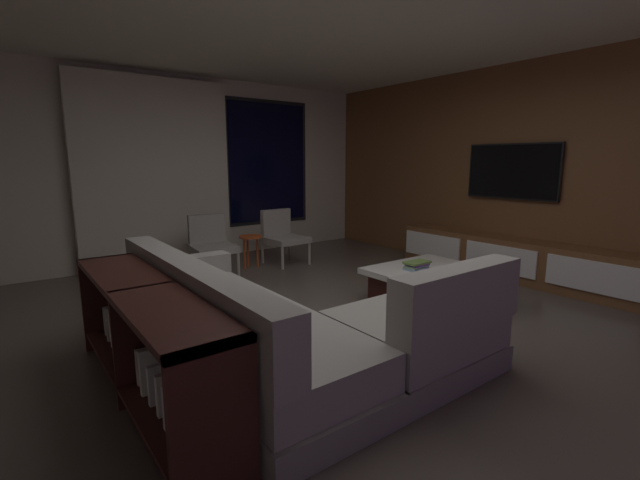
% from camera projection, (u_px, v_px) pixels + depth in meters
% --- Properties ---
extents(floor, '(9.20, 9.20, 0.00)m').
position_uv_depth(floor, '(349.00, 331.00, 3.81)').
color(floor, '#564C44').
extents(back_wall_with_window, '(6.60, 0.30, 2.70)m').
position_uv_depth(back_wall_with_window, '(187.00, 170.00, 6.37)').
color(back_wall_with_window, beige).
rests_on(back_wall_with_window, floor).
extents(media_wall, '(0.12, 7.80, 2.70)m').
position_uv_depth(media_wall, '(536.00, 172.00, 5.37)').
color(media_wall, brown).
rests_on(media_wall, floor).
extents(ceiling, '(8.20, 8.20, 0.00)m').
position_uv_depth(ceiling, '(353.00, 0.00, 3.32)').
color(ceiling, beige).
extents(sectional_couch, '(1.98, 2.50, 0.82)m').
position_uv_depth(sectional_couch, '(284.00, 329.00, 3.09)').
color(sectional_couch, gray).
rests_on(sectional_couch, floor).
extents(coffee_table, '(1.16, 1.16, 0.36)m').
position_uv_depth(coffee_table, '(436.00, 286.00, 4.50)').
color(coffee_table, '#391914').
rests_on(coffee_table, floor).
extents(book_stack_on_coffee_table, '(0.27, 0.17, 0.09)m').
position_uv_depth(book_stack_on_coffee_table, '(417.00, 265.00, 4.50)').
color(book_stack_on_coffee_table, '#83A1BB').
rests_on(book_stack_on_coffee_table, coffee_table).
extents(accent_chair_near_window, '(0.57, 0.59, 0.78)m').
position_uv_depth(accent_chair_near_window, '(282.00, 234.00, 6.29)').
color(accent_chair_near_window, '#B2ADA0').
rests_on(accent_chair_near_window, floor).
extents(accent_chair_by_curtain, '(0.58, 0.60, 0.78)m').
position_uv_depth(accent_chair_by_curtain, '(211.00, 242.00, 5.67)').
color(accent_chair_by_curtain, '#B2ADA0').
rests_on(accent_chair_by_curtain, floor).
extents(side_stool, '(0.32, 0.32, 0.46)m').
position_uv_depth(side_stool, '(250.00, 242.00, 5.99)').
color(side_stool, '#BF4C1E').
rests_on(side_stool, floor).
extents(media_console, '(0.46, 3.10, 0.52)m').
position_uv_depth(media_console, '(512.00, 260.00, 5.44)').
color(media_console, brown).
rests_on(media_console, floor).
extents(mounted_tv, '(0.05, 1.22, 0.70)m').
position_uv_depth(mounted_tv, '(512.00, 171.00, 5.51)').
color(mounted_tv, black).
extents(console_table_behind_couch, '(0.40, 2.10, 0.74)m').
position_uv_depth(console_table_behind_couch, '(146.00, 338.00, 2.63)').
color(console_table_behind_couch, '#391914').
rests_on(console_table_behind_couch, floor).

